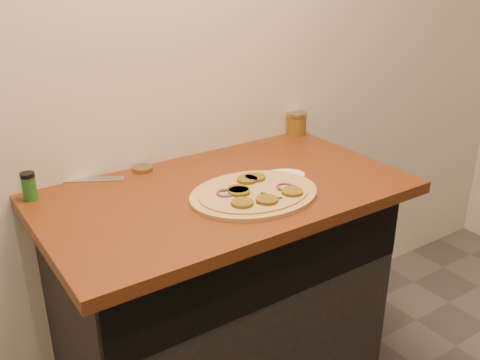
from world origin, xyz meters
TOP-DOWN VIEW (x-y plane):
  - cabinet at (0.00, 1.45)m, footprint 1.10×0.60m
  - countertop at (0.00, 1.42)m, footprint 1.20×0.70m
  - pizza at (0.04, 1.31)m, footprint 0.43×0.43m
  - chefs_knife at (-0.40, 1.76)m, footprint 0.28×0.17m
  - mason_jar_lid at (-0.16, 1.70)m, footprint 0.09×0.09m
  - salsa_jar at (0.55, 1.72)m, footprint 0.09×0.09m
  - spice_shaker at (-0.55, 1.68)m, footprint 0.04×0.04m
  - flour_spill at (0.23, 1.40)m, footprint 0.20×0.20m

SIDE VIEW (x-z plane):
  - cabinet at x=0.00m, z-range 0.00..0.86m
  - countertop at x=0.00m, z-range 0.86..0.90m
  - flour_spill at x=0.23m, z-range 0.90..0.90m
  - chefs_knife at x=-0.40m, z-range 0.90..0.91m
  - mason_jar_lid at x=-0.16m, z-range 0.90..0.92m
  - pizza at x=0.04m, z-range 0.90..0.92m
  - spice_shaker at x=-0.55m, z-range 0.90..0.99m
  - salsa_jar at x=0.55m, z-range 0.90..0.99m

